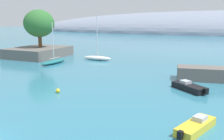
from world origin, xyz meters
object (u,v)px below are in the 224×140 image
Objects in this scene: motorboat_yellow_outer at (196,126)px; mooring_buoy_yellow at (58,91)px; sailboat_white_near_shore at (97,58)px; sailboat_teal_mid_mooring at (54,61)px; tree_clump_shore at (39,24)px; motorboat_black_alongside_breakwater at (189,87)px.

motorboat_yellow_outer is 18.35m from mooring_buoy_yellow.
sailboat_teal_mid_mooring is at bearing 51.20° from sailboat_white_near_shore.
motorboat_yellow_outer is (25.54, -30.52, -0.20)m from sailboat_white_near_shore.
tree_clump_shore is 18.09m from sailboat_white_near_shore.
sailboat_teal_mid_mooring is (-6.67, -8.13, -0.10)m from sailboat_white_near_shore.
sailboat_teal_mid_mooring is at bearing 128.55° from mooring_buoy_yellow.
sailboat_white_near_shore is (16.15, 1.23, -8.06)m from tree_clump_shore.
tree_clump_shore is at bearing 75.28° from motorboat_yellow_outer.
tree_clump_shore is at bearing 133.73° from mooring_buoy_yellow.
mooring_buoy_yellow is (7.71, -26.18, -0.32)m from sailboat_white_near_shore.
motorboat_yellow_outer is at bearing 130.48° from sailboat_white_near_shore.
sailboat_teal_mid_mooring reaches higher than motorboat_black_alongside_breakwater.
mooring_buoy_yellow is at bearing 67.06° from motorboat_black_alongside_breakwater.
mooring_buoy_yellow is (-17.82, 4.34, -0.12)m from motorboat_yellow_outer.
sailboat_white_near_shore is 1.21× the size of sailboat_teal_mid_mooring.
mooring_buoy_yellow is (23.87, -24.95, -8.38)m from tree_clump_shore.
tree_clump_shore reaches higher than mooring_buoy_yellow.
sailboat_white_near_shore reaches higher than motorboat_black_alongside_breakwater.
sailboat_white_near_shore is at bearing 106.42° from mooring_buoy_yellow.
sailboat_teal_mid_mooring reaches higher than motorboat_yellow_outer.
motorboat_black_alongside_breakwater is at bearing -22.76° from tree_clump_shore.
sailboat_teal_mid_mooring is 31.69m from motorboat_black_alongside_breakwater.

